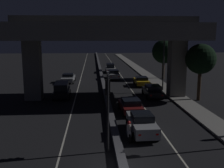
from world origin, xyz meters
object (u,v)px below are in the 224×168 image
at_px(car_taxi_yellow_fourth, 141,81).
at_px(car_silver_fifth, 113,74).
at_px(car_black_lead_oncoming, 62,89).
at_px(street_lamp, 161,54).
at_px(car_white_sixth, 110,68).
at_px(motorcycle_white_filtering_near, 129,132).
at_px(car_silver_lead, 142,123).
at_px(car_dark_red_second, 131,105).
at_px(car_black_third, 153,91).
at_px(traffic_light_left_of_median, 108,101).
at_px(car_silver_second_oncoming, 68,78).

distance_m(car_taxi_yellow_fourth, car_silver_fifth, 7.42).
distance_m(car_taxi_yellow_fourth, car_black_lead_oncoming, 12.67).
height_order(car_taxi_yellow_fourth, car_black_lead_oncoming, car_black_lead_oncoming).
bearing_deg(street_lamp, car_white_sixth, 105.58).
bearing_deg(motorcycle_white_filtering_near, car_taxi_yellow_fourth, -10.27).
relative_size(street_lamp, motorcycle_white_filtering_near, 4.46).
xyz_separation_m(car_silver_fifth, motorcycle_white_filtering_near, (-1.01, -26.65, -0.21)).
bearing_deg(car_silver_lead, car_dark_red_second, -0.78).
bearing_deg(car_black_third, car_white_sixth, 9.84).
bearing_deg(car_white_sixth, car_black_third, -168.97).
bearing_deg(car_black_third, traffic_light_left_of_median, 157.45).
xyz_separation_m(car_dark_red_second, car_taxi_yellow_fourth, (3.57, 13.60, -0.02)).
height_order(car_silver_second_oncoming, motorcycle_white_filtering_near, motorcycle_white_filtering_near).
bearing_deg(car_dark_red_second, car_black_third, -32.05).
relative_size(traffic_light_left_of_median, motorcycle_white_filtering_near, 2.55).
relative_size(car_black_third, car_taxi_yellow_fourth, 1.03).
xyz_separation_m(car_black_third, car_silver_fifth, (-3.61, 13.78, 0.05)).
height_order(car_taxi_yellow_fourth, motorcycle_white_filtering_near, motorcycle_white_filtering_near).
distance_m(car_silver_lead, motorcycle_white_filtering_near, 1.57).
relative_size(car_dark_red_second, car_taxi_yellow_fourth, 1.00).
bearing_deg(motorcycle_white_filtering_near, street_lamp, -19.03).
height_order(car_silver_lead, car_white_sixth, car_white_sixth).
bearing_deg(traffic_light_left_of_median, car_silver_lead, 46.67).
bearing_deg(traffic_light_left_of_median, car_silver_fifth, 84.78).
bearing_deg(car_taxi_yellow_fourth, motorcycle_white_filtering_near, 168.56).
xyz_separation_m(car_dark_red_second, car_silver_fifth, (-0.05, 20.08, 0.08)).
distance_m(street_lamp, car_white_sixth, 20.08).
bearing_deg(car_silver_second_oncoming, car_black_third, 46.14).
bearing_deg(car_black_lead_oncoming, motorcycle_white_filtering_near, 22.10).
distance_m(car_taxi_yellow_fourth, motorcycle_white_filtering_near, 20.70).
xyz_separation_m(car_silver_lead, car_black_third, (3.53, 11.76, -0.07)).
distance_m(car_silver_fifth, car_silver_second_oncoming, 7.90).
distance_m(traffic_light_left_of_median, car_silver_lead, 4.61).
bearing_deg(car_silver_second_oncoming, car_black_lead_oncoming, 1.82).
bearing_deg(car_white_sixth, car_silver_second_oncoming, 147.97).
bearing_deg(car_silver_second_oncoming, motorcycle_white_filtering_near, 15.87).
xyz_separation_m(traffic_light_left_of_median, car_black_lead_oncoming, (-4.60, 15.31, -2.34)).
height_order(traffic_light_left_of_median, motorcycle_white_filtering_near, traffic_light_left_of_median).
distance_m(car_white_sixth, car_black_lead_oncoming, 22.38).
bearing_deg(car_taxi_yellow_fourth, traffic_light_left_of_median, 165.67).
height_order(street_lamp, motorcycle_white_filtering_near, street_lamp).
distance_m(traffic_light_left_of_median, car_white_sixth, 36.67).
height_order(car_black_third, car_silver_second_oncoming, car_black_third).
distance_m(street_lamp, car_silver_lead, 16.15).
bearing_deg(car_silver_fifth, motorcycle_white_filtering_near, 176.03).
height_order(traffic_light_left_of_median, car_white_sixth, traffic_light_left_of_median).
xyz_separation_m(car_dark_red_second, motorcycle_white_filtering_near, (-1.07, -6.57, -0.13)).
bearing_deg(motorcycle_white_filtering_near, car_black_lead_oncoming, 27.14).
relative_size(car_silver_fifth, car_black_lead_oncoming, 0.98).
bearing_deg(street_lamp, car_black_lead_oncoming, -169.78).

